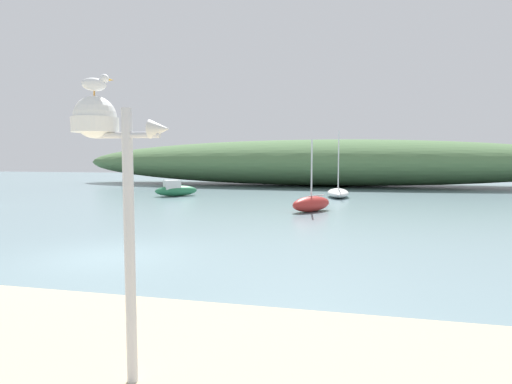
# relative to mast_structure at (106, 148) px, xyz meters

# --- Properties ---
(ground_plane) EXTENTS (120.00, 120.00, 0.00)m
(ground_plane) POSITION_rel_mast_structure_xyz_m (-3.92, 6.28, -2.85)
(ground_plane) COLOR gray
(distant_hill) EXTENTS (50.02, 11.25, 4.46)m
(distant_hill) POSITION_rel_mast_structure_xyz_m (-0.83, 38.62, -0.62)
(distant_hill) COLOR #517547
(distant_hill) RESTS_ON ground
(mast_structure) EXTENTS (1.14, 0.51, 3.23)m
(mast_structure) POSITION_rel_mast_structure_xyz_m (0.00, 0.00, 0.00)
(mast_structure) COLOR silver
(mast_structure) RESTS_ON beach_sand
(seagull_on_radar) EXTENTS (0.30, 0.29, 0.25)m
(seagull_on_radar) POSITION_rel_mast_structure_xyz_m (-0.11, 0.01, 0.72)
(seagull_on_radar) COLOR orange
(seagull_on_radar) RESTS_ON mast_structure
(motorboat_centre_water) EXTENTS (3.01, 2.77, 1.14)m
(motorboat_centre_water) POSITION_rel_mast_structure_xyz_m (-9.89, 24.24, -2.39)
(motorboat_centre_water) COLOR #287A4C
(motorboat_centre_water) RESTS_ON ground
(sailboat_far_right) EXTENTS (1.78, 4.03, 4.55)m
(sailboat_far_right) POSITION_rel_mast_structure_xyz_m (1.36, 26.08, -2.54)
(sailboat_far_right) COLOR white
(sailboat_far_right) RESTS_ON ground
(sailboat_mid_channel) EXTENTS (2.22, 2.67, 3.65)m
(sailboat_mid_channel) POSITION_rel_mast_structure_xyz_m (0.41, 17.65, -2.44)
(sailboat_mid_channel) COLOR #B72D28
(sailboat_mid_channel) RESTS_ON ground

